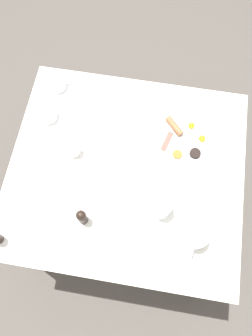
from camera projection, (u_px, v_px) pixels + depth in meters
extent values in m
plane|color=#4C4742|center=(126.00, 208.00, 2.24)|extent=(8.00, 8.00, 0.00)
cube|color=silver|center=(126.00, 171.00, 1.53)|extent=(1.00, 1.09, 0.03)
cylinder|color=brown|center=(61.00, 114.00, 2.08)|extent=(0.04, 0.04, 0.74)
cylinder|color=brown|center=(22.00, 258.00, 1.77)|extent=(0.04, 0.04, 0.74)
cylinder|color=brown|center=(217.00, 137.00, 2.02)|extent=(0.04, 0.04, 0.74)
cylinder|color=brown|center=(205.00, 290.00, 1.71)|extent=(0.04, 0.04, 0.74)
cylinder|color=white|center=(184.00, 141.00, 1.56)|extent=(0.32, 0.32, 0.01)
cylinder|color=white|center=(202.00, 140.00, 1.56)|extent=(0.07, 0.07, 0.00)
sphere|color=yellow|center=(202.00, 139.00, 1.54)|extent=(0.03, 0.03, 0.03)
cylinder|color=white|center=(191.00, 127.00, 1.58)|extent=(0.06, 0.06, 0.00)
sphere|color=yellow|center=(192.00, 125.00, 1.57)|extent=(0.03, 0.03, 0.03)
cylinder|color=brown|center=(174.00, 126.00, 1.57)|extent=(0.10, 0.10, 0.03)
cube|color=#B74C42|center=(167.00, 141.00, 1.55)|extent=(0.11, 0.05, 0.01)
cylinder|color=#D16023|center=(177.00, 154.00, 1.53)|extent=(0.04, 0.04, 0.01)
cylinder|color=black|center=(195.00, 153.00, 1.52)|extent=(0.05, 0.05, 0.02)
cylinder|color=white|center=(195.00, 237.00, 1.36)|extent=(0.10, 0.10, 0.10)
cylinder|color=white|center=(197.00, 235.00, 1.31)|extent=(0.07, 0.07, 0.01)
sphere|color=white|center=(198.00, 235.00, 1.30)|extent=(0.02, 0.02, 0.02)
cone|color=white|center=(192.00, 253.00, 1.33)|extent=(0.06, 0.03, 0.05)
torus|color=white|center=(198.00, 224.00, 1.38)|extent=(0.08, 0.02, 0.08)
cylinder|color=white|center=(49.00, 118.00, 1.61)|extent=(0.16, 0.16, 0.01)
cylinder|color=white|center=(48.00, 115.00, 1.58)|extent=(0.09, 0.09, 0.06)
cylinder|color=tan|center=(48.00, 115.00, 1.58)|extent=(0.08, 0.08, 0.04)
torus|color=white|center=(47.00, 106.00, 1.60)|extent=(0.04, 0.02, 0.04)
cylinder|color=white|center=(58.00, 87.00, 1.67)|extent=(0.16, 0.16, 0.01)
cylinder|color=white|center=(57.00, 84.00, 1.64)|extent=(0.09, 0.09, 0.06)
cylinder|color=tan|center=(57.00, 85.00, 1.65)|extent=(0.08, 0.08, 0.04)
torus|color=white|center=(66.00, 81.00, 1.65)|extent=(0.03, 0.04, 0.04)
cylinder|color=white|center=(161.00, 208.00, 1.40)|extent=(0.08, 0.08, 0.10)
cylinder|color=white|center=(74.00, 150.00, 1.52)|extent=(0.06, 0.06, 0.07)
torus|color=white|center=(72.00, 156.00, 1.51)|extent=(0.05, 0.01, 0.05)
cylinder|color=black|center=(83.00, 218.00, 1.40)|extent=(0.04, 0.04, 0.08)
sphere|color=black|center=(81.00, 215.00, 1.35)|extent=(0.04, 0.04, 0.04)
cube|color=white|center=(108.00, 183.00, 1.49)|extent=(0.15, 0.10, 0.01)
cube|color=silver|center=(61.00, 241.00, 1.40)|extent=(0.10, 0.15, 0.00)
cube|color=silver|center=(37.00, 201.00, 1.46)|extent=(0.18, 0.12, 0.00)
cube|color=silver|center=(149.00, 103.00, 1.64)|extent=(0.15, 0.02, 0.00)
cube|color=silver|center=(91.00, 123.00, 1.60)|extent=(0.18, 0.04, 0.00)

